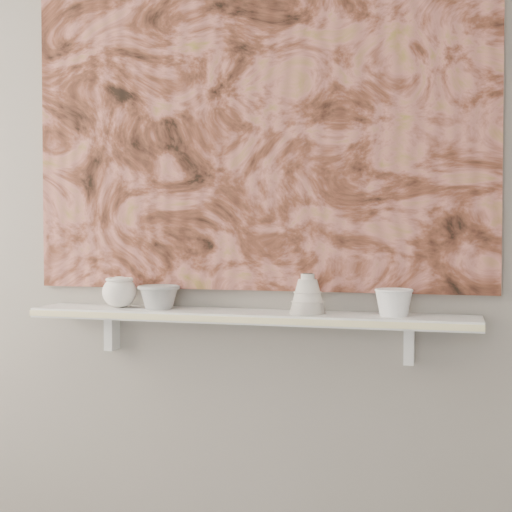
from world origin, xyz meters
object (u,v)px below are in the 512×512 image
(shelf, at_px, (246,316))
(cup_cream, at_px, (119,292))
(painting, at_px, (253,117))
(bell_vessel, at_px, (308,294))
(bowl_grey, at_px, (159,297))
(bowl_white, at_px, (394,302))

(shelf, height_order, cup_cream, cup_cream)
(painting, height_order, bell_vessel, painting)
(bell_vessel, bearing_deg, shelf, 180.00)
(painting, height_order, bowl_grey, painting)
(bowl_white, bearing_deg, shelf, 180.00)
(shelf, xyz_separation_m, bell_vessel, (0.19, 0.00, 0.08))
(bowl_white, bearing_deg, bell_vessel, 180.00)
(bowl_grey, height_order, cup_cream, cup_cream)
(bowl_grey, bearing_deg, shelf, 0.00)
(bell_vessel, bearing_deg, cup_cream, 180.00)
(bowl_white, bearing_deg, cup_cream, 180.00)
(cup_cream, bearing_deg, bell_vessel, 0.00)
(bowl_grey, distance_m, bowl_white, 0.74)
(shelf, bearing_deg, cup_cream, 180.00)
(bowl_grey, distance_m, cup_cream, 0.14)
(painting, xyz_separation_m, bowl_white, (0.45, -0.08, -0.57))
(cup_cream, bearing_deg, shelf, 0.00)
(shelf, height_order, bowl_white, bowl_white)
(shelf, height_order, painting, painting)
(shelf, bearing_deg, painting, 90.00)
(cup_cream, distance_m, bell_vessel, 0.62)
(bell_vessel, bearing_deg, painting, 157.33)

